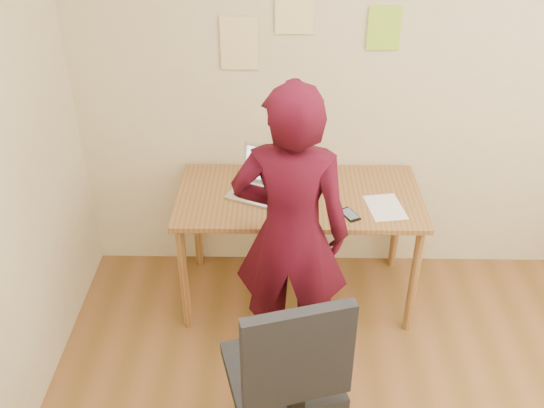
{
  "coord_description": "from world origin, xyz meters",
  "views": [
    {
      "loc": [
        -0.52,
        -1.57,
        2.57
      ],
      "look_at": [
        -0.56,
        0.95,
        0.95
      ],
      "focal_mm": 40.0,
      "sensor_mm": 36.0,
      "label": 1
    }
  ],
  "objects_px": {
    "desk": "(299,207)",
    "office_chair": "(286,392)",
    "phone": "(349,215)",
    "laptop": "(262,184)",
    "person": "(291,234)"
  },
  "relations": [
    {
      "from": "desk",
      "to": "office_chair",
      "type": "bearing_deg",
      "value": -93.75
    },
    {
      "from": "phone",
      "to": "office_chair",
      "type": "height_order",
      "value": "office_chair"
    },
    {
      "from": "laptop",
      "to": "phone",
      "type": "height_order",
      "value": "laptop"
    },
    {
      "from": "desk",
      "to": "person",
      "type": "height_order",
      "value": "person"
    },
    {
      "from": "laptop",
      "to": "office_chair",
      "type": "relative_size",
      "value": 0.39
    },
    {
      "from": "office_chair",
      "to": "desk",
      "type": "bearing_deg",
      "value": 70.4
    },
    {
      "from": "laptop",
      "to": "phone",
      "type": "distance_m",
      "value": 0.54
    },
    {
      "from": "office_chair",
      "to": "phone",
      "type": "bearing_deg",
      "value": 54.35
    },
    {
      "from": "phone",
      "to": "office_chair",
      "type": "relative_size",
      "value": 0.14
    },
    {
      "from": "person",
      "to": "desk",
      "type": "bearing_deg",
      "value": -88.69
    },
    {
      "from": "laptop",
      "to": "person",
      "type": "bearing_deg",
      "value": -50.12
    },
    {
      "from": "phone",
      "to": "person",
      "type": "height_order",
      "value": "person"
    },
    {
      "from": "desk",
      "to": "office_chair",
      "type": "xyz_separation_m",
      "value": [
        -0.08,
        -1.17,
        -0.2
      ]
    },
    {
      "from": "laptop",
      "to": "person",
      "type": "height_order",
      "value": "person"
    },
    {
      "from": "laptop",
      "to": "person",
      "type": "relative_size",
      "value": 0.25
    }
  ]
}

